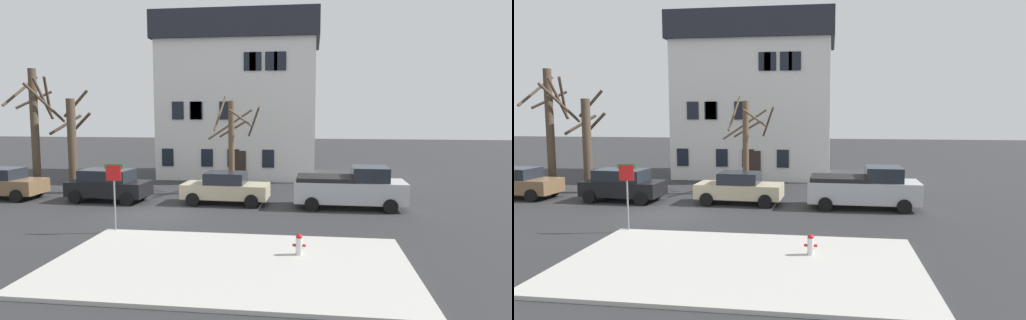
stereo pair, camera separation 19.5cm
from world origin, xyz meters
TOP-DOWN VIEW (x-y plane):
  - ground_plane at (0.00, 0.00)m, footprint 120.00×120.00m
  - sidewalk_slab at (4.79, -6.14)m, footprint 10.94×6.37m
  - building_main at (1.95, 13.52)m, footprint 11.42×7.29m
  - tree_bare_near at (-8.60, 4.61)m, footprint 3.16×3.13m
  - tree_bare_mid at (-6.55, 4.90)m, footprint 2.30×1.62m
  - tree_bare_far at (2.67, 6.03)m, footprint 3.40×2.98m
  - car_brown_sedan at (-9.54, 2.77)m, footprint 4.73×2.16m
  - car_black_wagon at (-3.36, 2.72)m, footprint 4.31×2.20m
  - car_beige_sedan at (2.88, 2.92)m, footprint 4.45×2.11m
  - pickup_truck_silver at (9.14, 2.74)m, footprint 5.34×2.33m
  - fire_hydrant at (6.88, -5.13)m, footprint 0.42×0.22m
  - street_sign_pole at (-0.31, -3.05)m, footprint 0.76×0.07m
  - bicycle_leaning at (-3.99, 5.44)m, footprint 1.65×0.68m

SIDE VIEW (x-z plane):
  - ground_plane at x=0.00m, z-range 0.00..0.00m
  - sidewalk_slab at x=4.79m, z-range 0.00..0.12m
  - bicycle_leaning at x=-3.99m, z-range -0.15..0.88m
  - fire_hydrant at x=6.88m, z-range 0.13..0.81m
  - car_beige_sedan at x=2.88m, z-range 0.00..1.63m
  - car_brown_sedan at x=-9.54m, z-range 0.00..1.67m
  - car_black_wagon at x=-3.36m, z-range 0.04..1.74m
  - pickup_truck_silver at x=9.14m, z-range -0.03..2.02m
  - street_sign_pole at x=-0.31m, z-range 0.55..3.24m
  - tree_bare_mid at x=-6.55m, z-range -0.07..5.93m
  - tree_bare_far at x=2.67m, z-range 0.18..5.81m
  - tree_bare_near at x=-8.60m, z-range 0.36..7.52m
  - building_main at x=1.95m, z-range 0.09..11.58m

